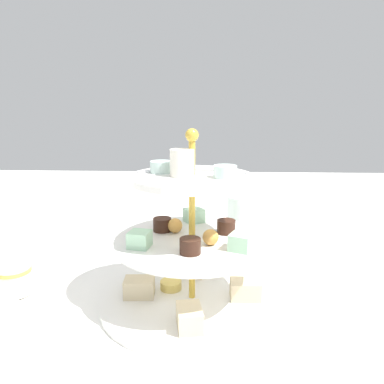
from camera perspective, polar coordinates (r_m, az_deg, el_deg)
ground_plane at (r=0.65m, az=-0.00°, el=-16.19°), size 2.40×2.40×0.00m
tiered_serving_stand at (r=0.61m, az=-0.06°, el=-9.39°), size 0.30×0.30×0.28m
water_glass_tall_right at (r=0.87m, az=7.38°, el=-4.27°), size 0.07×0.07×0.11m
teacup_with_saucer at (r=0.72m, az=-25.04°, el=-12.15°), size 0.09×0.09×0.05m
butter_knife_right at (r=0.90m, az=-13.84°, el=-7.61°), size 0.13×0.13×0.00m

